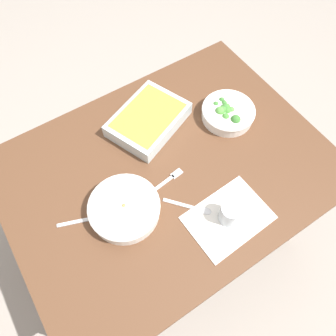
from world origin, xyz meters
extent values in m
plane|color=#9E9389|center=(0.00, 0.00, 0.00)|extent=(6.00, 6.00, 0.00)
cube|color=brown|center=(0.00, 0.00, 0.72)|extent=(1.20, 0.90, 0.04)
cylinder|color=brown|center=(-0.54, -0.39, 0.35)|extent=(0.06, 0.06, 0.70)
cylinder|color=brown|center=(0.54, -0.39, 0.35)|extent=(0.06, 0.06, 0.70)
cylinder|color=brown|center=(-0.54, 0.39, 0.35)|extent=(0.06, 0.06, 0.70)
cube|color=silver|center=(-0.07, 0.28, 0.74)|extent=(0.29, 0.21, 0.00)
cylinder|color=white|center=(0.22, 0.07, 0.77)|extent=(0.24, 0.24, 0.05)
torus|color=white|center=(0.22, 0.07, 0.79)|extent=(0.25, 0.25, 0.01)
cylinder|color=#B2844C|center=(0.22, 0.07, 0.77)|extent=(0.20, 0.20, 0.03)
sphere|color=silver|center=(0.26, 0.02, 0.79)|extent=(0.02, 0.02, 0.02)
sphere|color=#B2844C|center=(0.22, 0.07, 0.79)|extent=(0.01, 0.01, 0.01)
sphere|color=#B2844C|center=(0.22, 0.06, 0.79)|extent=(0.02, 0.02, 0.02)
sphere|color=silver|center=(0.23, 0.13, 0.79)|extent=(0.02, 0.02, 0.02)
cylinder|color=white|center=(-0.33, -0.07, 0.77)|extent=(0.21, 0.21, 0.05)
torus|color=white|center=(-0.33, -0.07, 0.79)|extent=(0.22, 0.22, 0.01)
cylinder|color=#8CB272|center=(-0.33, -0.07, 0.77)|extent=(0.17, 0.17, 0.02)
sphere|color=#478C38|center=(-0.31, -0.08, 0.79)|extent=(0.04, 0.04, 0.04)
sphere|color=#478C38|center=(-0.33, -0.07, 0.79)|extent=(0.03, 0.03, 0.03)
sphere|color=#478C38|center=(-0.34, -0.08, 0.79)|extent=(0.03, 0.03, 0.03)
sphere|color=#3D7A33|center=(-0.33, -0.08, 0.79)|extent=(0.03, 0.03, 0.03)
sphere|color=#3D7A33|center=(-0.34, -0.12, 0.78)|extent=(0.02, 0.02, 0.02)
sphere|color=#478C38|center=(-0.30, -0.05, 0.79)|extent=(0.03, 0.03, 0.03)
sphere|color=#3D7A33|center=(-0.31, -0.09, 0.78)|extent=(0.02, 0.02, 0.02)
sphere|color=#569E42|center=(-0.30, -0.08, 0.79)|extent=(0.04, 0.04, 0.04)
sphere|color=#569E42|center=(-0.32, -0.08, 0.78)|extent=(0.02, 0.02, 0.02)
sphere|color=#3D7A33|center=(-0.33, -0.01, 0.79)|extent=(0.04, 0.04, 0.04)
sphere|color=#569E42|center=(-0.34, -0.06, 0.79)|extent=(0.03, 0.03, 0.03)
sphere|color=#3D7A33|center=(-0.31, -0.12, 0.78)|extent=(0.02, 0.02, 0.02)
sphere|color=#3D7A33|center=(-0.34, -0.11, 0.78)|extent=(0.02, 0.02, 0.02)
cube|color=silver|center=(-0.05, -0.21, 0.77)|extent=(0.36, 0.32, 0.06)
cube|color=gold|center=(-0.05, -0.21, 0.78)|extent=(0.32, 0.28, 0.04)
cylinder|color=#B2BCC6|center=(-0.07, 0.28, 0.78)|extent=(0.07, 0.07, 0.08)
cylinder|color=black|center=(-0.07, 0.28, 0.77)|extent=(0.06, 0.06, 0.05)
cube|color=silver|center=(0.38, 0.01, 0.74)|extent=(0.14, 0.06, 0.01)
ellipsoid|color=silver|center=(0.30, 0.04, 0.75)|extent=(0.05, 0.04, 0.01)
cube|color=silver|center=(-0.33, -0.07, 0.74)|extent=(0.14, 0.03, 0.01)
ellipsoid|color=silver|center=(-0.25, -0.06, 0.75)|extent=(0.04, 0.03, 0.01)
cube|color=silver|center=(0.04, 0.15, 0.74)|extent=(0.10, 0.11, 0.01)
ellipsoid|color=silver|center=(-0.01, 0.22, 0.75)|extent=(0.05, 0.05, 0.01)
cube|color=silver|center=(0.07, 0.05, 0.74)|extent=(0.14, 0.03, 0.01)
cube|color=silver|center=(-0.01, 0.04, 0.74)|extent=(0.05, 0.03, 0.01)
camera|label=1|loc=(0.33, 0.50, 1.80)|focal=34.70mm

